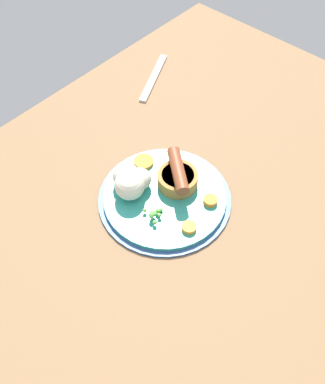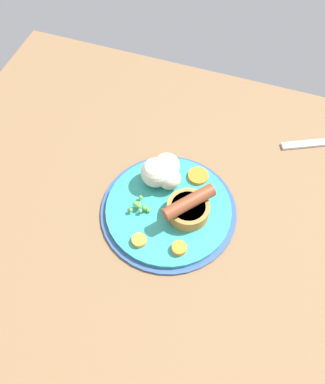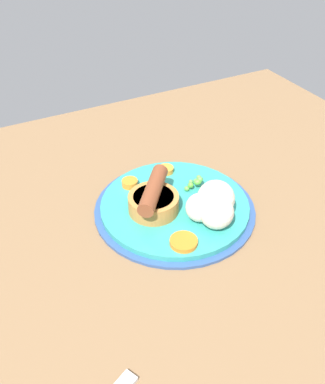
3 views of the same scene
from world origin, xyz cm
name	(u,v)px [view 1 (image 1 of 3)]	position (x,y,z in cm)	size (l,w,h in cm)	color
dining_table	(181,189)	(0.00, 0.00, 1.50)	(110.00, 80.00, 3.00)	brown
dinner_plate	(164,197)	(-4.99, 0.15, 3.57)	(25.49, 25.49, 1.40)	#2D4C84
sausage_pudding	(178,177)	(-1.27, -0.02, 6.50)	(8.27, 9.40, 5.19)	#AD7538
pea_pile	(154,214)	(-10.10, -1.94, 5.53)	(3.80, 3.45, 1.94)	#59A735
cauliflower_floret	(131,181)	(-8.21, 5.70, 7.01)	(7.73, 7.73, 5.71)	beige
carrot_slice_0	(144,162)	(-1.77, 8.52, 4.76)	(3.96, 3.96, 0.72)	orange
carrot_slice_1	(210,201)	(-0.56, -7.46, 4.93)	(2.62, 2.62, 1.06)	orange
carrot_slice_5	(189,227)	(-7.71, -8.26, 4.86)	(2.62, 2.62, 0.92)	orange
fork	(154,78)	(20.46, 26.29, 3.30)	(18.00, 1.60, 0.60)	silver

